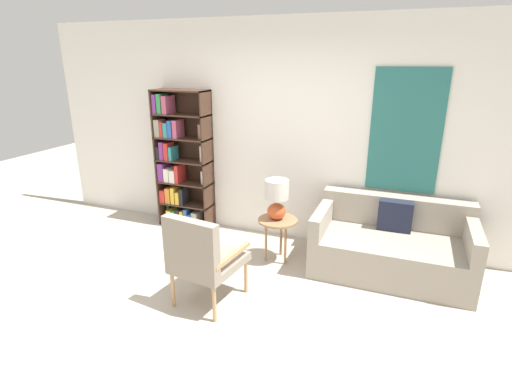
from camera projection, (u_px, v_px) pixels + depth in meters
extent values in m
plane|color=#B2A899|center=(196.00, 318.00, 3.61)|extent=(14.00, 14.00, 0.00)
cube|color=white|center=(271.00, 133.00, 4.97)|extent=(6.40, 0.06, 2.70)
cube|color=#286B66|center=(406.00, 132.00, 4.35)|extent=(0.75, 0.02, 1.35)
cube|color=#422B1E|center=(161.00, 158.00, 5.47)|extent=(0.02, 0.30, 1.85)
cube|color=#422B1E|center=(208.00, 163.00, 5.22)|extent=(0.02, 0.30, 1.85)
cube|color=#422B1E|center=(180.00, 90.00, 5.06)|extent=(0.75, 0.30, 0.02)
cube|color=#422B1E|center=(188.00, 223.00, 5.64)|extent=(0.75, 0.30, 0.02)
cube|color=#422B1E|center=(189.00, 158.00, 5.48)|extent=(0.75, 0.01, 1.85)
cube|color=#422B1E|center=(186.00, 203.00, 5.54)|extent=(0.75, 0.30, 0.02)
cylinder|color=#194723|center=(169.00, 212.00, 5.70)|extent=(0.06, 0.06, 0.24)
cube|color=gold|center=(173.00, 215.00, 5.67)|extent=(0.08, 0.25, 0.19)
cube|color=#338C4C|center=(176.00, 216.00, 5.61)|extent=(0.05, 0.18, 0.20)
cube|color=black|center=(180.00, 216.00, 5.58)|extent=(0.05, 0.17, 0.22)
cube|color=gold|center=(185.00, 217.00, 5.57)|extent=(0.05, 0.19, 0.21)
cube|color=#2D56A8|center=(189.00, 216.00, 5.56)|extent=(0.05, 0.24, 0.25)
cube|color=#2D56A8|center=(193.00, 219.00, 5.55)|extent=(0.05, 0.23, 0.18)
cube|color=gray|center=(197.00, 219.00, 5.50)|extent=(0.08, 0.18, 0.22)
cube|color=#422B1E|center=(185.00, 182.00, 5.45)|extent=(0.75, 0.30, 0.02)
cube|color=red|center=(165.00, 195.00, 5.58)|extent=(0.08, 0.19, 0.17)
cube|color=orange|center=(171.00, 194.00, 5.54)|extent=(0.08, 0.19, 0.21)
cube|color=gold|center=(176.00, 195.00, 5.51)|extent=(0.06, 0.19, 0.23)
cube|color=gold|center=(181.00, 196.00, 5.52)|extent=(0.06, 0.25, 0.17)
cube|color=black|center=(184.00, 196.00, 5.46)|extent=(0.05, 0.17, 0.23)
cube|color=#422B1E|center=(184.00, 161.00, 5.35)|extent=(0.75, 0.30, 0.02)
cube|color=#7A338C|center=(164.00, 171.00, 5.48)|extent=(0.08, 0.22, 0.25)
cube|color=silver|center=(171.00, 174.00, 5.47)|extent=(0.08, 0.25, 0.18)
cube|color=silver|center=(176.00, 175.00, 5.43)|extent=(0.08, 0.21, 0.17)
cube|color=red|center=(180.00, 173.00, 5.40)|extent=(0.05, 0.22, 0.24)
cylinder|color=white|center=(204.00, 178.00, 5.31)|extent=(0.08, 0.08, 0.18)
cube|color=#422B1E|center=(183.00, 138.00, 5.25)|extent=(0.75, 0.30, 0.02)
cube|color=black|center=(161.00, 152.00, 5.39)|extent=(0.04, 0.20, 0.17)
cube|color=#7A338C|center=(164.00, 150.00, 5.35)|extent=(0.06, 0.17, 0.24)
cube|color=red|center=(169.00, 151.00, 5.33)|extent=(0.07, 0.18, 0.23)
cube|color=teal|center=(173.00, 153.00, 5.32)|extent=(0.04, 0.18, 0.18)
cylinder|color=beige|center=(203.00, 154.00, 5.21)|extent=(0.09, 0.09, 0.21)
cube|color=#422B1E|center=(181.00, 115.00, 5.15)|extent=(0.75, 0.30, 0.02)
cube|color=gray|center=(160.00, 128.00, 5.27)|extent=(0.08, 0.17, 0.23)
cube|color=red|center=(165.00, 129.00, 5.27)|extent=(0.04, 0.23, 0.21)
cube|color=teal|center=(168.00, 130.00, 5.23)|extent=(0.06, 0.17, 0.19)
cube|color=#2D56A8|center=(172.00, 129.00, 5.20)|extent=(0.06, 0.17, 0.23)
cube|color=#B24C6B|center=(178.00, 129.00, 5.19)|extent=(0.06, 0.20, 0.23)
cylinder|color=#8C6B4C|center=(201.00, 132.00, 5.12)|extent=(0.10, 0.10, 0.19)
cube|color=#7A338C|center=(159.00, 104.00, 5.20)|extent=(0.05, 0.24, 0.24)
cube|color=#338C4C|center=(163.00, 103.00, 5.17)|extent=(0.06, 0.23, 0.25)
cube|color=#B24C6B|center=(168.00, 105.00, 5.15)|extent=(0.07, 0.22, 0.23)
cylinder|color=tan|center=(246.00, 276.00, 3.96)|extent=(0.04, 0.04, 0.36)
cylinder|color=tan|center=(207.00, 265.00, 4.18)|extent=(0.04, 0.04, 0.36)
cylinder|color=tan|center=(214.00, 304.00, 3.51)|extent=(0.04, 0.04, 0.36)
cylinder|color=tan|center=(173.00, 290.00, 3.73)|extent=(0.04, 0.04, 0.36)
cube|color=gray|center=(210.00, 262.00, 3.77)|extent=(0.63, 0.70, 0.08)
cube|color=gray|center=(191.00, 246.00, 3.46)|extent=(0.56, 0.18, 0.49)
cube|color=tan|center=(232.00, 255.00, 3.61)|extent=(0.13, 0.56, 0.04)
cube|color=tan|center=(187.00, 243.00, 3.85)|extent=(0.13, 0.56, 0.04)
cube|color=#9E9384|center=(390.00, 255.00, 4.32)|extent=(1.63, 0.92, 0.42)
cube|color=#9E9384|center=(396.00, 211.00, 4.51)|extent=(1.63, 0.20, 0.36)
cube|color=#9E9384|center=(323.00, 217.00, 4.47)|extent=(0.12, 0.92, 0.25)
cube|color=#9E9384|center=(473.00, 238.00, 3.95)|extent=(0.12, 0.92, 0.25)
cube|color=#1E2338|center=(395.00, 216.00, 4.38)|extent=(0.36, 0.12, 0.34)
cylinder|color=#99704C|center=(278.00, 220.00, 4.50)|extent=(0.45, 0.45, 0.03)
cylinder|color=#99704C|center=(281.00, 236.00, 4.70)|extent=(0.03, 0.03, 0.48)
cylinder|color=#99704C|center=(266.00, 242.00, 4.56)|extent=(0.03, 0.03, 0.48)
cylinder|color=#99704C|center=(285.00, 245.00, 4.48)|extent=(0.03, 0.03, 0.48)
ellipsoid|color=#C65128|center=(277.00, 211.00, 4.47)|extent=(0.21, 0.21, 0.19)
cylinder|color=tan|center=(277.00, 201.00, 4.44)|extent=(0.02, 0.02, 0.06)
cylinder|color=beige|center=(277.00, 189.00, 4.39)|extent=(0.26, 0.26, 0.21)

